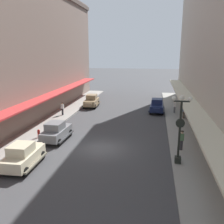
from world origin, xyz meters
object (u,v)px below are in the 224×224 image
Objects in this scene: parked_car_3 at (157,106)px; parked_car_0 at (56,131)px; pedestrian_0 at (175,107)px; pedestrian_1 at (62,109)px; pedestrian_3 at (182,140)px; lamp_post_with_clock at (180,127)px; parked_car_2 at (91,101)px; pedestrian_2 at (184,111)px; parked_car_1 at (23,155)px; fire_hydrant at (39,133)px.

parked_car_0 is at bearing -126.21° from parked_car_3.
parked_car_3 is at bearing 166.73° from pedestrian_0.
pedestrian_1 is 1.00× the size of pedestrian_3.
pedestrian_0 is at bearing 46.29° from parked_car_0.
pedestrian_1 is (-13.61, 11.91, -1.97)m from lamp_post_with_clock.
parked_car_3 is (9.79, -1.76, 0.00)m from parked_car_2.
parked_car_3 is 2.41m from pedestrian_0.
pedestrian_2 is at bearing -43.09° from parked_car_3.
parked_car_1 is at bearing -92.28° from parked_car_0.
parked_car_1 is 12.64m from pedestrian_3.
lamp_post_with_clock is 3.09× the size of pedestrian_3.
pedestrian_2 is (12.70, 9.78, 0.07)m from parked_car_0.
fire_hydrant is (-11.24, -12.79, -0.38)m from parked_car_3.
parked_car_3 is 12.83m from pedestrian_1.
parked_car_3 is at bearing 53.79° from parked_car_0.
parked_car_1 is 0.83× the size of lamp_post_with_clock.
pedestrian_3 is (0.50, 2.61, -1.97)m from lamp_post_with_clock.
pedestrian_3 is (11.41, -0.70, 0.07)m from parked_car_0.
parked_car_2 is at bearing 159.70° from pedestrian_2.
pedestrian_0 is 0.98× the size of pedestrian_1.
parked_car_1 and parked_car_3 have the same top height.
pedestrian_0 is at bearing 88.48° from pedestrian_3.
parked_car_1 is 11.56m from lamp_post_with_clock.
pedestrian_0 is (11.76, 12.30, 0.05)m from parked_car_0.
parked_car_3 is at bearing 136.91° from pedestrian_2.
parked_car_3 is 0.83× the size of lamp_post_with_clock.
parked_car_0 and parked_car_2 have the same top height.
parked_car_3 is at bearing 19.36° from pedestrian_1.
parked_car_2 is at bearing 169.19° from pedestrian_0.
pedestrian_1 and pedestrian_3 have the same top height.
lamp_post_with_clock is at bearing -41.19° from pedestrian_1.
pedestrian_3 is (-0.35, -13.01, 0.02)m from pedestrian_0.
pedestrian_1 and pedestrian_2 have the same top height.
fire_hydrant is 13.28m from pedestrian_3.
pedestrian_0 is 13.01m from pedestrian_3.
pedestrian_1 is (-14.46, -3.70, 0.02)m from pedestrian_0.
parked_car_3 is at bearing 95.32° from lamp_post_with_clock.
pedestrian_2 is 1.00× the size of pedestrian_3.
parked_car_2 reaches higher than pedestrian_1.
parked_car_1 is at bearing -157.07° from pedestrian_3.
fire_hydrant is 0.49× the size of pedestrian_3.
parked_car_1 reaches higher than pedestrian_3.
pedestrian_1 is at bearing 138.81° from lamp_post_with_clock.
parked_car_2 is 2.59× the size of pedestrian_3.
parked_car_0 reaches higher than pedestrian_0.
lamp_post_with_clock is 13.41m from fire_hydrant.
parked_car_2 is 6.45m from pedestrian_1.
lamp_post_with_clock is at bearing -57.80° from parked_car_2.
parked_car_1 is 20.84m from parked_car_3.
lamp_post_with_clock is at bearing -93.08° from pedestrian_0.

